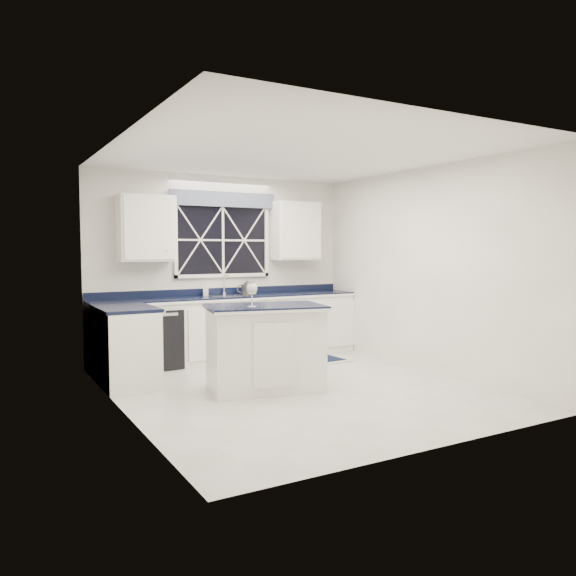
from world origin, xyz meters
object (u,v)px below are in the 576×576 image
soap_bottle (206,290)px  faucet (225,284)px  island (265,347)px  dishwasher (156,338)px  kettle (247,288)px  wine_glass (252,290)px

soap_bottle → faucet: bearing=1.4°
island → faucet: bearing=91.7°
dishwasher → island: bearing=-67.6°
soap_bottle → kettle: bearing=-10.3°
dishwasher → wine_glass: size_ratio=2.94×
faucet → soap_bottle: size_ratio=1.83×
faucet → kettle: faucet is taller
faucet → island: size_ratio=0.21×
faucet → soap_bottle: bearing=-178.6°
island → kettle: (0.67, 1.88, 0.55)m
island → kettle: size_ratio=4.87×
soap_bottle → dishwasher: bearing=-166.8°
dishwasher → wine_glass: wine_glass is taller
dishwasher → soap_bottle: (0.80, 0.19, 0.61)m
island → kettle: 2.07m
dishwasher → faucet: faucet is taller
island → soap_bottle: size_ratio=8.77×
dishwasher → soap_bottle: size_ratio=4.97×
faucet → dishwasher: bearing=-170.0°
dishwasher → kettle: bearing=3.0°
island → soap_bottle: bearing=100.3°
faucet → soap_bottle: 0.31m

